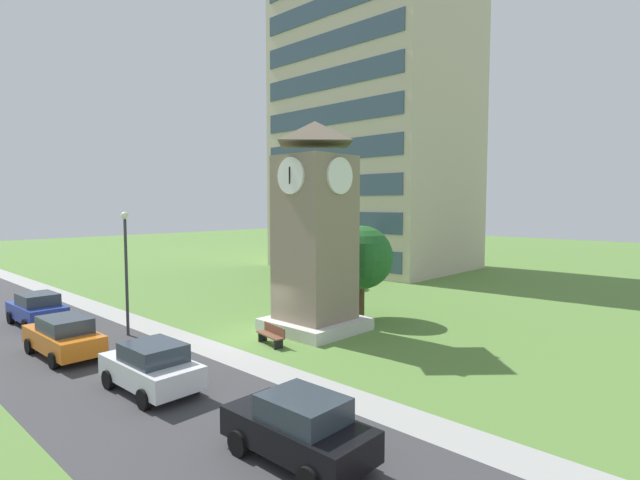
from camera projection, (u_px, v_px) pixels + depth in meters
The scene contains 13 objects.
ground_plane at pixel (251, 338), 23.03m from camera, with size 160.00×160.00×0.00m, color #567F38.
street_asphalt at pixel (110, 374), 18.15m from camera, with size 120.00×7.20×0.01m, color #38383A.
kerb_strip at pixel (210, 348), 21.34m from camera, with size 120.00×1.60×0.01m, color #9E9E99.
office_building at pixel (375, 124), 48.44m from camera, with size 17.36×13.81×28.80m.
clock_tower at pixel (315, 238), 24.15m from camera, with size 4.28×4.28×10.45m.
park_bench at pixel (272, 335), 21.87m from camera, with size 1.86×0.83×0.88m.
street_lamp at pixel (126, 259), 23.22m from camera, with size 0.36×0.36×6.01m.
tree_near_tower at pixel (312, 233), 38.14m from camera, with size 2.94×2.94×5.64m.
tree_by_building at pixel (361, 258), 26.84m from camera, with size 3.54×3.54×5.19m.
parked_car_blue at pixel (37, 309), 25.49m from camera, with size 4.08×2.09×1.69m.
parked_car_orange at pixel (64, 336), 20.18m from camera, with size 4.61×2.02×1.69m.
parked_car_white at pixel (151, 367), 16.40m from camera, with size 4.04×2.08×1.69m.
parked_car_black at pixel (299, 427), 11.93m from camera, with size 4.04×1.99×1.69m.
Camera 1 is at (17.92, -14.19, 6.36)m, focal length 27.11 mm.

